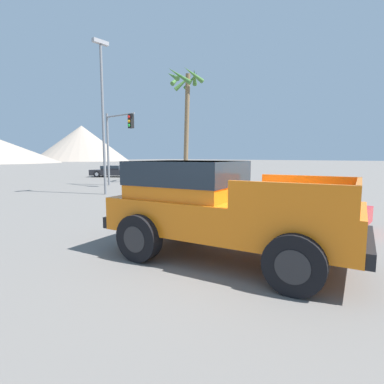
{
  "coord_description": "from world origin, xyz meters",
  "views": [
    {
      "loc": [
        -4.98,
        -3.77,
        2.11
      ],
      "look_at": [
        0.12,
        0.56,
        1.31
      ],
      "focal_mm": 28.0,
      "sensor_mm": 36.0,
      "label": 1
    }
  ],
  "objects_px": {
    "orange_pickup_truck": "(214,203)",
    "street_lamp_post": "(103,105)",
    "traffic_light_crosswalk": "(118,135)",
    "parked_car_dark": "(113,171)",
    "palm_tree_short": "(185,98)",
    "red_convertible_car": "(289,209)"
  },
  "relations": [
    {
      "from": "street_lamp_post",
      "to": "red_convertible_car",
      "type": "bearing_deg",
      "value": -91.36
    },
    {
      "from": "traffic_light_crosswalk",
      "to": "street_lamp_post",
      "type": "bearing_deg",
      "value": -45.33
    },
    {
      "from": "parked_car_dark",
      "to": "palm_tree_short",
      "type": "bearing_deg",
      "value": 53.1
    },
    {
      "from": "red_convertible_car",
      "to": "street_lamp_post",
      "type": "bearing_deg",
      "value": 87.77
    },
    {
      "from": "orange_pickup_truck",
      "to": "palm_tree_short",
      "type": "height_order",
      "value": "palm_tree_short"
    },
    {
      "from": "orange_pickup_truck",
      "to": "parked_car_dark",
      "type": "height_order",
      "value": "orange_pickup_truck"
    },
    {
      "from": "orange_pickup_truck",
      "to": "traffic_light_crosswalk",
      "type": "height_order",
      "value": "traffic_light_crosswalk"
    },
    {
      "from": "traffic_light_crosswalk",
      "to": "street_lamp_post",
      "type": "height_order",
      "value": "street_lamp_post"
    },
    {
      "from": "orange_pickup_truck",
      "to": "street_lamp_post",
      "type": "distance_m",
      "value": 12.24
    },
    {
      "from": "orange_pickup_truck",
      "to": "red_convertible_car",
      "type": "xyz_separation_m",
      "value": [
        4.23,
        0.11,
        -0.73
      ]
    },
    {
      "from": "street_lamp_post",
      "to": "palm_tree_short",
      "type": "relative_size",
      "value": 0.92
    },
    {
      "from": "red_convertible_car",
      "to": "traffic_light_crosswalk",
      "type": "xyz_separation_m",
      "value": [
        3.52,
        13.87,
        3.18
      ]
    },
    {
      "from": "orange_pickup_truck",
      "to": "palm_tree_short",
      "type": "relative_size",
      "value": 0.61
    },
    {
      "from": "parked_car_dark",
      "to": "street_lamp_post",
      "type": "bearing_deg",
      "value": 17.44
    },
    {
      "from": "orange_pickup_truck",
      "to": "street_lamp_post",
      "type": "height_order",
      "value": "street_lamp_post"
    },
    {
      "from": "orange_pickup_truck",
      "to": "traffic_light_crosswalk",
      "type": "bearing_deg",
      "value": 50.28
    },
    {
      "from": "red_convertible_car",
      "to": "parked_car_dark",
      "type": "distance_m",
      "value": 24.22
    },
    {
      "from": "orange_pickup_truck",
      "to": "street_lamp_post",
      "type": "relative_size",
      "value": 0.66
    },
    {
      "from": "red_convertible_car",
      "to": "palm_tree_short",
      "type": "distance_m",
      "value": 16.41
    },
    {
      "from": "traffic_light_crosswalk",
      "to": "palm_tree_short",
      "type": "xyz_separation_m",
      "value": [
        5.35,
        -1.55,
        3.04
      ]
    },
    {
      "from": "parked_car_dark",
      "to": "street_lamp_post",
      "type": "height_order",
      "value": "street_lamp_post"
    },
    {
      "from": "orange_pickup_truck",
      "to": "parked_car_dark",
      "type": "relative_size",
      "value": 1.16
    }
  ]
}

